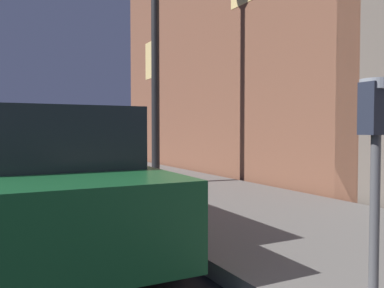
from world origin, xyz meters
The scene contains 3 objects.
parking_meter centered at (4.36, -0.52, 1.19)m, with size 0.19×0.19×1.37m.
car_green centered at (2.85, 2.39, 0.71)m, with size 2.15×4.36×1.43m.
car_red centered at (2.85, 8.92, 0.70)m, with size 2.17×4.57×1.43m.
Camera 1 is at (2.35, -2.02, 1.24)m, focal length 36.87 mm.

